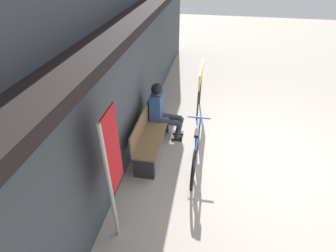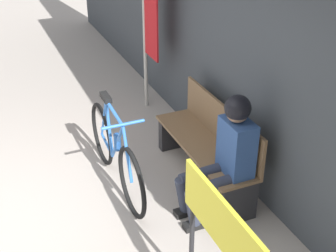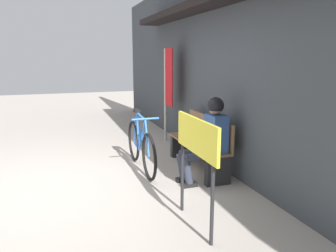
{
  "view_description": "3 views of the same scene",
  "coord_description": "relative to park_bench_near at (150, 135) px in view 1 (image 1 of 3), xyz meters",
  "views": [
    {
      "loc": [
        -3.91,
        1.03,
        3.36
      ],
      "look_at": [
        -0.02,
        1.73,
        0.59
      ],
      "focal_mm": 28.0,
      "sensor_mm": 36.0,
      "label": 1
    },
    {
      "loc": [
        3.42,
        0.1,
        2.87
      ],
      "look_at": [
        -0.02,
        1.59,
        0.76
      ],
      "focal_mm": 50.0,
      "sensor_mm": 36.0,
      "label": 2
    },
    {
      "loc": [
        4.4,
        -0.02,
        1.73
      ],
      "look_at": [
        -0.38,
        1.63,
        0.65
      ],
      "focal_mm": 35.0,
      "sensor_mm": 36.0,
      "label": 3
    }
  ],
  "objects": [
    {
      "name": "bicycle",
      "position": [
        -0.26,
        -0.89,
        -0.0
      ],
      "size": [
        1.63,
        0.4,
        0.92
      ],
      "color": "black",
      "rests_on": "ground_plane"
    },
    {
      "name": "banner_pole",
      "position": [
        -1.68,
        0.04,
        0.82
      ],
      "size": [
        0.45,
        0.05,
        1.89
      ],
      "color": "#B7B2A8",
      "rests_on": "ground_plane"
    },
    {
      "name": "person_seated",
      "position": [
        0.54,
        -0.12,
        0.3
      ],
      "size": [
        0.34,
        0.66,
        1.19
      ],
      "color": "#2D3342",
      "rests_on": "ground_plane"
    },
    {
      "name": "signboard",
      "position": [
        1.62,
        -0.79,
        0.49
      ],
      "size": [
        0.94,
        0.04,
        1.14
      ],
      "color": "#232326",
      "rests_on": "ground_plane"
    },
    {
      "name": "park_bench_near",
      "position": [
        0.0,
        0.0,
        0.0
      ],
      "size": [
        1.5,
        0.42,
        0.83
      ],
      "color": "brown",
      "rests_on": "ground_plane"
    },
    {
      "name": "ground_plane",
      "position": [
        0.09,
        -2.06,
        -0.38
      ],
      "size": [
        24.0,
        24.0,
        0.0
      ],
      "primitive_type": "plane",
      "color": "#ADA399"
    },
    {
      "name": "storefront_wall",
      "position": [
        0.09,
        0.36,
        1.28
      ],
      "size": [
        12.0,
        0.56,
        3.2
      ],
      "color": "#3D4247",
      "rests_on": "ground_plane"
    }
  ]
}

